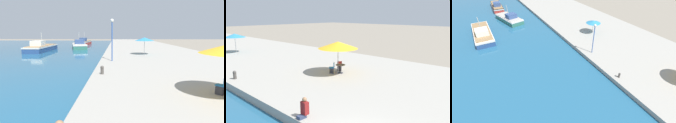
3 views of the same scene
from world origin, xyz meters
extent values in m
cube|color=#A39E93|center=(8.00, 37.00, 0.29)|extent=(16.00, 90.00, 0.58)
cube|color=navy|center=(-13.04, 34.28, 0.58)|extent=(3.35, 10.60, 1.07)
cube|color=silver|center=(-13.04, 34.28, 0.99)|extent=(3.41, 10.70, 0.25)
cube|color=#99754C|center=(-13.04, 34.28, 1.16)|extent=(3.08, 9.75, 0.10)
cube|color=silver|center=(-12.98, 32.44, 1.70)|extent=(2.17, 2.38, 0.97)
cylinder|color=#B7B2A8|center=(-13.04, 34.28, 2.50)|extent=(0.12, 0.12, 2.58)
cube|color=#33705B|center=(-6.82, 40.19, 0.57)|extent=(5.07, 8.92, 1.06)
cube|color=silver|center=(-6.82, 40.19, 0.98)|extent=(5.15, 9.01, 0.25)
cube|color=#ADA89E|center=(-6.82, 40.19, 1.15)|extent=(4.67, 8.20, 0.10)
cube|color=#334C7F|center=(-6.43, 38.77, 1.68)|extent=(2.47, 2.34, 0.96)
cylinder|color=#B7B2A8|center=(-6.82, 40.19, 2.48)|extent=(0.12, 0.12, 2.55)
cube|color=red|center=(-7.78, 52.42, 0.59)|extent=(2.79, 10.69, 1.10)
cube|color=silver|center=(-7.78, 52.42, 1.02)|extent=(2.84, 10.80, 0.25)
cube|color=#99754C|center=(-7.78, 52.42, 1.19)|extent=(2.56, 9.84, 0.10)
cube|color=#334C7F|center=(-7.83, 50.56, 1.74)|extent=(1.82, 2.38, 0.99)
cylinder|color=#B7B2A8|center=(-7.78, 52.42, 2.57)|extent=(0.12, 0.12, 2.65)
cylinder|color=#B7B7B7|center=(5.81, 24.66, 1.64)|extent=(0.06, 0.06, 2.11)
cone|color=teal|center=(5.81, 24.66, 2.78)|extent=(2.71, 2.71, 0.47)
cylinder|color=#4C4742|center=(0.78, 12.59, 0.81)|extent=(0.24, 0.24, 0.45)
sphere|color=#4C4742|center=(0.78, 12.59, 1.10)|extent=(0.26, 0.26, 0.26)
cylinder|color=#28519E|center=(1.37, 18.87, 2.68)|extent=(0.12, 0.12, 4.20)
sphere|color=white|center=(1.37, 18.87, 4.96)|extent=(0.36, 0.36, 0.36)
camera|label=1|loc=(1.85, -0.22, 3.67)|focal=28.00mm
camera|label=2|loc=(-5.55, -4.24, 5.47)|focal=35.00mm
camera|label=3|loc=(-11.79, 3.52, 12.90)|focal=24.00mm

